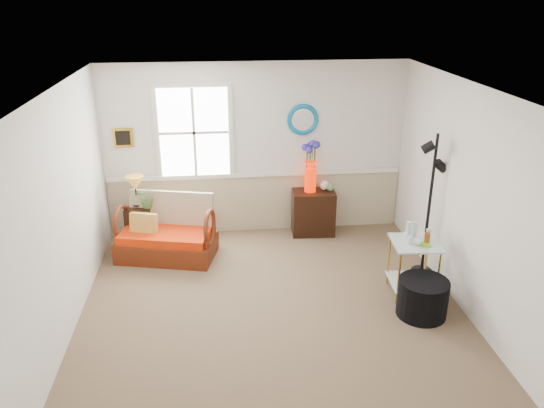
{
  "coord_description": "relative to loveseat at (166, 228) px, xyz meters",
  "views": [
    {
      "loc": [
        -0.58,
        -5.14,
        3.55
      ],
      "look_at": [
        0.03,
        0.48,
        1.24
      ],
      "focal_mm": 35.0,
      "sensor_mm": 36.0,
      "label": 1
    }
  ],
  "objects": [
    {
      "name": "flower_vase",
      "position": [
        2.14,
        0.57,
        0.64
      ],
      "size": [
        0.27,
        0.27,
        0.77
      ],
      "primitive_type": null,
      "rotation": [
        0.0,
        0.0,
        0.19
      ],
      "color": "red",
      "rests_on": "cabinet"
    },
    {
      "name": "floor_lamp",
      "position": [
        3.43,
        -0.83,
        0.52
      ],
      "size": [
        0.34,
        0.34,
        1.92
      ],
      "primitive_type": null,
      "rotation": [
        0.0,
        0.0,
        -0.25
      ],
      "color": "black",
      "rests_on": "floor"
    },
    {
      "name": "ceiling",
      "position": [
        1.33,
        -1.71,
        2.17
      ],
      "size": [
        4.5,
        5.0,
        0.01
      ],
      "primitive_type": "cube",
      "color": "white",
      "rests_on": "walls"
    },
    {
      "name": "side_table",
      "position": [
        3.1,
        -1.33,
        -0.08
      ],
      "size": [
        0.6,
        0.6,
        0.71
      ],
      "primitive_type": null,
      "rotation": [
        0.0,
        0.0,
        -0.07
      ],
      "color": "gold",
      "rests_on": "floor"
    },
    {
      "name": "chair_rail",
      "position": [
        1.33,
        0.76,
        0.49
      ],
      "size": [
        4.46,
        0.04,
        0.06
      ],
      "primitive_type": "cube",
      "color": "silver",
      "rests_on": "walls"
    },
    {
      "name": "floor",
      "position": [
        1.33,
        -1.71,
        -0.43
      ],
      "size": [
        4.5,
        5.0,
        0.01
      ],
      "primitive_type": "cube",
      "color": "brown",
      "rests_on": "ground"
    },
    {
      "name": "tabletop_items",
      "position": [
        3.14,
        -1.29,
        0.38
      ],
      "size": [
        0.38,
        0.38,
        0.21
      ],
      "primitive_type": null,
      "rotation": [
        0.0,
        0.0,
        -0.05
      ],
      "color": "silver",
      "rests_on": "side_table"
    },
    {
      "name": "picture",
      "position": [
        -0.59,
        0.77,
        1.12
      ],
      "size": [
        0.28,
        0.03,
        0.28
      ],
      "primitive_type": "cube",
      "color": "#AB871E",
      "rests_on": "walls"
    },
    {
      "name": "walls",
      "position": [
        1.33,
        -1.71,
        0.87
      ],
      "size": [
        4.51,
        5.01,
        2.6
      ],
      "color": "silver",
      "rests_on": "floor"
    },
    {
      "name": "table_lamp",
      "position": [
        -0.42,
        0.4,
        0.42
      ],
      "size": [
        0.28,
        0.28,
        0.46
      ],
      "primitive_type": null,
      "rotation": [
        0.0,
        0.0,
        -0.12
      ],
      "color": "#BB7E25",
      "rests_on": "lamp_stand"
    },
    {
      "name": "mirror",
      "position": [
        2.03,
        0.77,
        1.32
      ],
      "size": [
        0.47,
        0.07,
        0.47
      ],
      "primitive_type": "torus",
      "rotation": [
        1.57,
        0.0,
        0.0
      ],
      "color": "#0E93C4",
      "rests_on": "walls"
    },
    {
      "name": "window",
      "position": [
        0.43,
        0.76,
        1.17
      ],
      "size": [
        1.14,
        0.06,
        1.44
      ],
      "primitive_type": null,
      "color": "white",
      "rests_on": "walls"
    },
    {
      "name": "cabinet",
      "position": [
        2.19,
        0.55,
        -0.09
      ],
      "size": [
        0.66,
        0.44,
        0.69
      ],
      "primitive_type": null,
      "rotation": [
        0.0,
        0.0,
        -0.05
      ],
      "color": "black",
      "rests_on": "floor"
    },
    {
      "name": "throw_pillow",
      "position": [
        -0.3,
        -0.0,
        0.04
      ],
      "size": [
        0.39,
        0.2,
        0.38
      ],
      "primitive_type": null,
      "rotation": [
        0.0,
        0.0,
        -0.28
      ],
      "color": "#BE6D22",
      "rests_on": "loveseat"
    },
    {
      "name": "lamp_stand",
      "position": [
        -0.4,
        0.36,
        -0.12
      ],
      "size": [
        0.42,
        0.42,
        0.62
      ],
      "primitive_type": null,
      "rotation": [
        0.0,
        0.0,
        -0.24
      ],
      "color": "black",
      "rests_on": "floor"
    },
    {
      "name": "wainscot",
      "position": [
        1.33,
        0.77,
        0.02
      ],
      "size": [
        4.46,
        0.02,
        0.9
      ],
      "primitive_type": "cube",
      "color": "tan",
      "rests_on": "walls"
    },
    {
      "name": "loveseat",
      "position": [
        0.0,
        0.0,
        0.0
      ],
      "size": [
        1.47,
        1.04,
        0.87
      ],
      "primitive_type": null,
      "rotation": [
        0.0,
        0.0,
        -0.24
      ],
      "color": "#61220D",
      "rests_on": "floor"
    },
    {
      "name": "ottoman",
      "position": [
        3.06,
        -1.8,
        -0.21
      ],
      "size": [
        0.67,
        0.67,
        0.45
      ],
      "primitive_type": "cylinder",
      "rotation": [
        0.0,
        0.0,
        -0.16
      ],
      "color": "black",
      "rests_on": "floor"
    },
    {
      "name": "potted_plant",
      "position": [
        -0.25,
        0.35,
        0.32
      ],
      "size": [
        0.34,
        0.37,
        0.26
      ],
      "primitive_type": "imported",
      "rotation": [
        0.0,
        0.0,
        -0.12
      ],
      "color": "#4F8141",
      "rests_on": "lamp_stand"
    }
  ]
}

